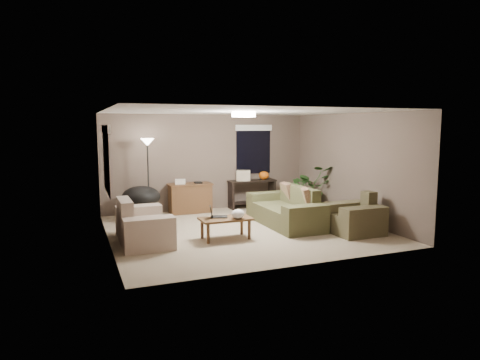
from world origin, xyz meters
name	(u,v)px	position (x,y,z in m)	size (l,w,h in m)	color
room_shell	(244,172)	(0.00, 0.00, 1.25)	(5.50, 5.50, 5.50)	tan
main_sofa	(286,212)	(1.08, 0.11, 0.29)	(0.95, 2.20, 0.85)	#48492C
throw_pillows	(297,195)	(1.34, 0.11, 0.65)	(0.38, 1.39, 0.47)	#8C7251
loveseat	(142,227)	(-2.16, -0.19, 0.30)	(0.90, 1.60, 0.85)	beige
armchair	(354,219)	(2.03, -1.09, 0.30)	(0.95, 1.00, 0.85)	#454029
coffee_table	(226,221)	(-0.60, -0.54, 0.36)	(1.00, 0.55, 0.42)	brown
laptop	(216,215)	(-0.77, -0.44, 0.48)	(0.42, 0.33, 0.24)	black
plastic_bag	(238,214)	(-0.40, -0.69, 0.51)	(0.26, 0.23, 0.18)	white
desk	(190,198)	(-0.58, 2.19, 0.38)	(1.10, 0.50, 0.75)	brown
desk_papers	(184,182)	(-0.73, 2.18, 0.80)	(0.69, 0.29, 0.12)	silver
console_table	(252,192)	(1.15, 2.24, 0.44)	(1.30, 0.40, 0.75)	black
pumpkin	(264,175)	(1.50, 2.24, 0.86)	(0.27, 0.27, 0.23)	orange
cardboard_box	(243,176)	(0.90, 2.24, 0.89)	(0.36, 0.27, 0.27)	beige
papasan_chair	(141,200)	(-1.86, 1.82, 0.47)	(1.19, 1.19, 0.80)	black
floor_lamp	(148,152)	(-1.66, 1.96, 1.60)	(0.32, 0.32, 1.91)	black
ceiling_fixture	(244,114)	(0.00, 0.00, 2.44)	(0.50, 0.50, 0.10)	white
houseplant	(310,193)	(2.35, 1.22, 0.47)	(1.08, 1.20, 0.94)	#2D5923
cat_scratching_post	(316,203)	(2.48, 1.12, 0.21)	(0.32, 0.32, 0.50)	tan
window_left	(106,148)	(-2.73, 0.30, 1.78)	(0.05, 1.56, 1.33)	black
window_back	(254,141)	(1.30, 2.48, 1.79)	(1.06, 0.05, 1.33)	black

